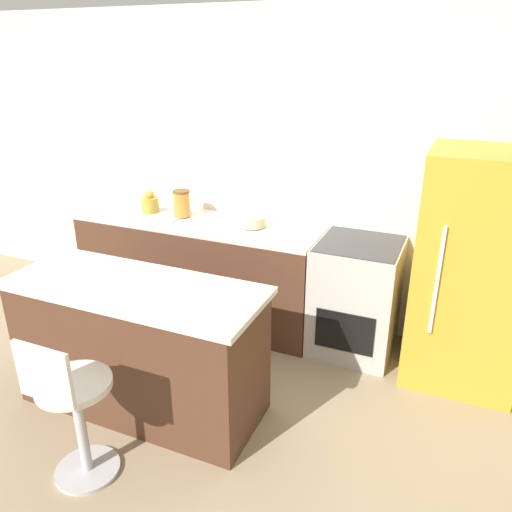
% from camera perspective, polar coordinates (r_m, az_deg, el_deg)
% --- Properties ---
extents(ground_plane, '(14.00, 14.00, 0.00)m').
position_cam_1_polar(ground_plane, '(4.28, -4.62, -9.44)').
color(ground_plane, '#998466').
extents(wall_back, '(8.00, 0.06, 2.60)m').
position_cam_1_polar(wall_back, '(4.36, -0.86, 9.81)').
color(wall_back, beige).
rests_on(wall_back, ground_plane).
extents(back_counter, '(2.16, 0.65, 0.91)m').
position_cam_1_polar(back_counter, '(4.47, -6.44, -1.46)').
color(back_counter, '#4C2D1E').
rests_on(back_counter, ground_plane).
extents(kitchen_island, '(1.68, 0.66, 0.91)m').
position_cam_1_polar(kitchen_island, '(3.41, -13.15, -10.04)').
color(kitchen_island, '#4C2D1E').
rests_on(kitchen_island, ground_plane).
extents(oven_range, '(0.63, 0.66, 0.91)m').
position_cam_1_polar(oven_range, '(4.02, 11.32, -4.63)').
color(oven_range, '#B7B2A8').
rests_on(oven_range, ground_plane).
extents(refrigerator, '(0.75, 0.74, 1.67)m').
position_cam_1_polar(refrigerator, '(3.77, 23.46, -1.59)').
color(refrigerator, gold).
rests_on(refrigerator, ground_plane).
extents(stool_chair, '(0.41, 0.41, 0.94)m').
position_cam_1_polar(stool_chair, '(2.98, -20.14, -16.19)').
color(stool_chair, '#B7B7BC').
rests_on(stool_chair, ground_plane).
extents(kettle, '(0.16, 0.16, 0.20)m').
position_cam_1_polar(kettle, '(4.58, -12.01, 5.95)').
color(kettle, '#B29333').
rests_on(kettle, back_counter).
extents(mixing_bowl, '(0.23, 0.23, 0.08)m').
position_cam_1_polar(mixing_bowl, '(4.11, -0.49, 4.01)').
color(mixing_bowl, '#C1B28E').
rests_on(mixing_bowl, back_counter).
extents(canister_jar, '(0.15, 0.15, 0.23)m').
position_cam_1_polar(canister_jar, '(4.39, -8.47, 5.98)').
color(canister_jar, '#B77F33').
rests_on(canister_jar, back_counter).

